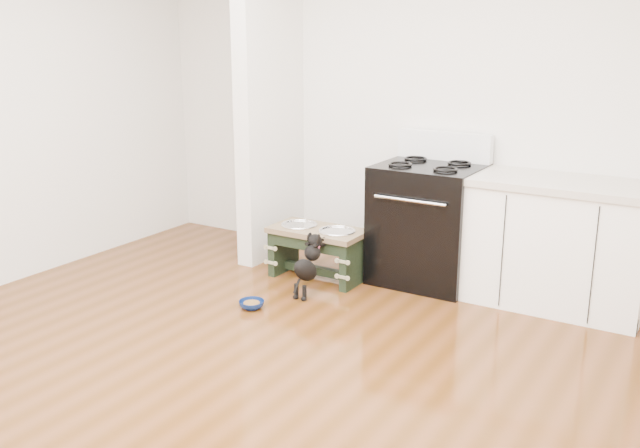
% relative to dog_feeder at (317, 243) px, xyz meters
% --- Properties ---
extents(ground, '(5.00, 5.00, 0.00)m').
position_rel_dog_feeder_xyz_m(ground, '(0.50, -1.76, -0.29)').
color(ground, '#4C290D').
rests_on(ground, ground).
extents(room_shell, '(5.00, 5.00, 5.00)m').
position_rel_dog_feeder_xyz_m(room_shell, '(0.50, -1.76, 1.33)').
color(room_shell, silver).
rests_on(room_shell, ground).
extents(partition_wall, '(0.15, 0.80, 2.70)m').
position_rel_dog_feeder_xyz_m(partition_wall, '(-0.67, 0.34, 1.06)').
color(partition_wall, silver).
rests_on(partition_wall, ground).
extents(oven_range, '(0.76, 0.69, 1.14)m').
position_rel_dog_feeder_xyz_m(oven_range, '(0.75, 0.40, 0.19)').
color(oven_range, black).
rests_on(oven_range, ground).
extents(cabinet_run, '(1.24, 0.64, 0.91)m').
position_rel_dog_feeder_xyz_m(cabinet_run, '(1.73, 0.42, 0.16)').
color(cabinet_run, white).
rests_on(cabinet_run, ground).
extents(dog_feeder, '(0.75, 0.40, 0.42)m').
position_rel_dog_feeder_xyz_m(dog_feeder, '(0.00, 0.00, 0.00)').
color(dog_feeder, black).
rests_on(dog_feeder, ground).
extents(puppy, '(0.13, 0.38, 0.45)m').
position_rel_dog_feeder_xyz_m(puppy, '(0.13, -0.34, -0.04)').
color(puppy, black).
rests_on(puppy, ground).
extents(floor_bowl, '(0.21, 0.21, 0.06)m').
position_rel_dog_feeder_xyz_m(floor_bowl, '(-0.07, -0.78, -0.26)').
color(floor_bowl, '#0B1C4F').
rests_on(floor_bowl, ground).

